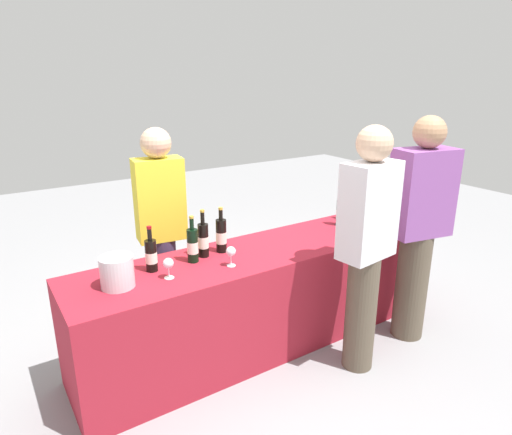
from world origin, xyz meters
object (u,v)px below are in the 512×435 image
Objects in this scene: wine_bottle_1 at (193,245)px; wine_glass_1 at (231,252)px; wine_bottle_3 at (221,235)px; guest_0 at (366,244)px; server_pouring at (161,226)px; guest_1 at (419,225)px; wine_bottle_5 at (348,208)px; wine_bottle_2 at (203,240)px; wine_bottle_0 at (151,255)px; wine_glass_0 at (168,264)px; wine_glass_2 at (365,217)px; ice_bucket at (117,272)px; wine_bottle_4 at (341,213)px.

wine_bottle_1 reaches higher than wine_glass_1.
wine_bottle_3 is 0.19× the size of guest_0.
server_pouring is (-0.04, 0.44, 0.01)m from wine_bottle_1.
server_pouring is 0.95× the size of guest_1.
wine_bottle_5 is at bearing 102.37° from guest_1.
wine_bottle_0 is at bearing -175.25° from wine_bottle_2.
guest_1 is (0.01, -0.70, 0.05)m from wine_bottle_5.
wine_glass_0 is 0.93× the size of wine_glass_2.
ice_bucket is at bearing 169.06° from wine_glass_0.
wine_glass_0 is at bearing 172.84° from wine_glass_1.
wine_bottle_2 is 0.21× the size of server_pouring.
server_pouring is 1.47m from guest_0.
wine_glass_0 is at bearing -73.35° from wine_bottle_0.
wine_bottle_5 is at bearing 1.87° from wine_bottle_3.
wine_bottle_2 reaches higher than wine_bottle_1.
wine_bottle_4 is 0.19× the size of server_pouring.
wine_bottle_5 is 0.98m from guest_0.
wine_bottle_3 reaches higher than wine_glass_0.
guest_1 reaches higher than ice_bucket.
wine_bottle_2 is at bearing 178.76° from wine_bottle_4.
wine_glass_1 is 0.68m from server_pouring.
guest_1 is at bearing -24.74° from wine_bottle_2.
wine_glass_1 is (0.18, -0.20, -0.02)m from wine_bottle_1.
wine_bottle_2 reaches higher than wine_bottle_0.
wine_bottle_1 is at bearing 103.30° from server_pouring.
wine_glass_0 is 0.08× the size of guest_1.
ice_bucket is (-1.97, 0.08, -0.01)m from wine_glass_2.
wine_bottle_1 is at bearing -179.32° from wine_bottle_4.
guest_0 is at bearing -41.81° from wine_bottle_2.
wine_glass_2 is 1.97m from ice_bucket.
wine_bottle_3 is 1.21m from wine_glass_2.
wine_bottle_2 is 0.39m from wine_glass_0.
wine_bottle_5 is 0.28m from wine_glass_2.
wine_bottle_0 is 0.28m from wine_bottle_1.
wine_bottle_4 reaches higher than wine_glass_2.
wine_glass_2 is 0.72× the size of ice_bucket.
wine_bottle_1 is 0.11m from wine_bottle_2.
wine_bottle_5 is 0.17× the size of guest_0.
wine_bottle_0 is 2.22× the size of wine_glass_1.
wine_glass_2 is at bearing -10.76° from wine_bottle_3.
guest_0 reaches higher than wine_bottle_3.
wine_bottle_2 is 1.03× the size of wine_bottle_3.
guest_0 is (1.44, -0.59, 0.06)m from ice_bucket.
wine_glass_2 is at bearing -0.91° from wine_glass_0.
wine_glass_1 is (-1.17, -0.22, -0.01)m from wine_bottle_4.
wine_bottle_5 is at bearing 12.38° from wine_glass_1.
guest_1 is at bearing -14.19° from ice_bucket.
wine_bottle_0 is 1.80m from wine_bottle_5.
wine_bottle_2 is at bearing -177.26° from wine_bottle_3.
guest_0 is (1.19, -0.69, 0.05)m from wine_bottle_0.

